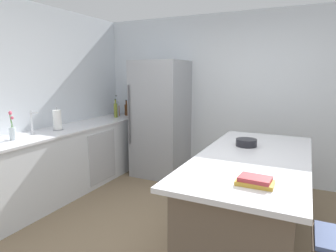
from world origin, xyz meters
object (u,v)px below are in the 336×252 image
at_px(kitchen_island, 251,200).
at_px(cookbook_stack, 255,181).
at_px(sink_faucet, 32,122).
at_px(flower_vase, 12,131).
at_px(mixing_bowl, 246,143).
at_px(syrup_bottle, 126,109).
at_px(olive_oil_bottle, 116,110).
at_px(vinegar_bottle, 118,110).
at_px(soda_bottle, 117,108).
at_px(refrigerator, 161,119).
at_px(paper_towel_roll, 57,120).

bearing_deg(kitchen_island, cookbook_stack, -79.59).
xyz_separation_m(kitchen_island, sink_faucet, (-2.64, -0.28, 0.62)).
relative_size(flower_vase, mixing_bowl, 1.52).
bearing_deg(syrup_bottle, olive_oil_bottle, -96.68).
bearing_deg(syrup_bottle, sink_faucet, -93.11).
height_order(kitchen_island, olive_oil_bottle, olive_oil_bottle).
distance_m(flower_vase, vinegar_bottle, 2.11).
height_order(kitchen_island, flower_vase, flower_vase).
bearing_deg(cookbook_stack, soda_bottle, 141.55).
height_order(refrigerator, flower_vase, refrigerator).
bearing_deg(flower_vase, cookbook_stack, -3.15).
height_order(flower_vase, vinegar_bottle, flower_vase).
bearing_deg(flower_vase, kitchen_island, 12.60).
xyz_separation_m(refrigerator, cookbook_stack, (1.87, -2.19, -0.00)).
xyz_separation_m(refrigerator, mixing_bowl, (1.60, -1.10, 0.01)).
xyz_separation_m(kitchen_island, paper_towel_roll, (-2.59, 0.08, 0.59)).
height_order(kitchen_island, refrigerator, refrigerator).
relative_size(soda_bottle, mixing_bowl, 1.70).
bearing_deg(mixing_bowl, kitchen_island, -69.31).
relative_size(soda_bottle, olive_oil_bottle, 1.17).
height_order(sink_faucet, mixing_bowl, sink_faucet).
bearing_deg(kitchen_island, olive_oil_bottle, 152.13).
bearing_deg(syrup_bottle, flower_vase, -91.79).
height_order(kitchen_island, paper_towel_roll, paper_towel_roll).
distance_m(refrigerator, sink_faucet, 1.96).
distance_m(paper_towel_roll, mixing_bowl, 2.48).
height_order(refrigerator, soda_bottle, refrigerator).
distance_m(refrigerator, flower_vase, 2.22).
xyz_separation_m(kitchen_island, mixing_bowl, (-0.13, 0.35, 0.49)).
bearing_deg(cookbook_stack, sink_faucet, 170.71).
bearing_deg(mixing_bowl, vinegar_bottle, 154.84).
height_order(kitchen_island, sink_faucet, sink_faucet).
xyz_separation_m(flower_vase, paper_towel_roll, (0.01, 0.66, 0.02)).
height_order(syrup_bottle, mixing_bowl, syrup_bottle).
distance_m(refrigerator, vinegar_bottle, 0.91).
relative_size(sink_faucet, olive_oil_bottle, 0.94).
bearing_deg(vinegar_bottle, soda_bottle, -67.90).
relative_size(kitchen_island, flower_vase, 6.54).
xyz_separation_m(vinegar_bottle, cookbook_stack, (2.78, -2.26, -0.09)).
height_order(paper_towel_roll, syrup_bottle, paper_towel_roll).
bearing_deg(sink_faucet, kitchen_island, 6.04).
relative_size(kitchen_island, sink_faucet, 7.30).
xyz_separation_m(refrigerator, sink_faucet, (-0.90, -1.74, 0.14)).
height_order(flower_vase, paper_towel_roll, flower_vase).
bearing_deg(soda_bottle, flower_vase, -89.75).
distance_m(paper_towel_roll, cookbook_stack, 2.85).
distance_m(paper_towel_roll, soda_bottle, 1.37).
height_order(vinegar_bottle, cookbook_stack, vinegar_bottle).
bearing_deg(cookbook_stack, syrup_bottle, 138.34).
bearing_deg(cookbook_stack, vinegar_bottle, 140.83).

